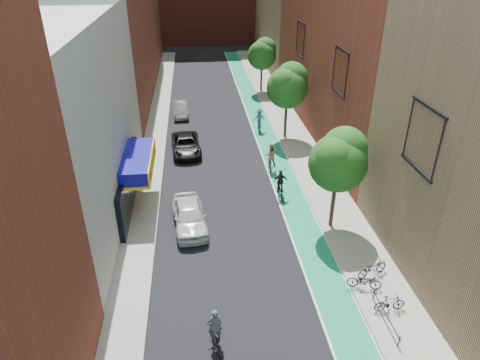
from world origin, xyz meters
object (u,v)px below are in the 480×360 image
object	(u,v)px
cyclist_lane_far	(259,121)
parked_car_silver	(180,109)
parked_car_black	(186,145)
cyclist_lane_mid	(280,188)
cyclist_lead	(215,335)
parked_car_white	(189,216)
cyclist_lane_near	(270,158)

from	to	relation	value
cyclist_lane_far	parked_car_silver	bearing A→B (deg)	-33.16
parked_car_black	cyclist_lane_mid	world-z (taller)	cyclist_lane_mid
cyclist_lane_far	cyclist_lead	bearing A→B (deg)	77.72
parked_car_white	cyclist_lane_far	distance (m)	16.39
parked_car_black	parked_car_silver	world-z (taller)	same
cyclist_lane_mid	parked_car_black	bearing A→B (deg)	-52.88
parked_car_silver	cyclist_lane_mid	world-z (taller)	cyclist_lane_mid
cyclist_lane_near	cyclist_lane_far	distance (m)	8.15
parked_car_white	cyclist_lane_mid	size ratio (longest dim) A/B	2.29
parked_car_white	parked_car_silver	xyz separation A→B (m)	(-0.78, 19.92, -0.11)
parked_car_silver	cyclist_lane_far	world-z (taller)	cyclist_lane_far
parked_car_white	cyclist_lane_mid	distance (m)	6.83
parked_car_black	parked_car_silver	distance (m)	9.02
cyclist_lane_far	parked_car_white	bearing A→B (deg)	66.98
parked_car_black	cyclist_lead	size ratio (longest dim) A/B	2.42
parked_car_white	parked_car_silver	bearing A→B (deg)	86.31
cyclist_lead	cyclist_lane_far	xyz separation A→B (m)	(5.52, 24.19, 0.28)
parked_car_black	cyclist_lane_near	distance (m)	7.59
parked_car_black	cyclist_lane_mid	size ratio (longest dim) A/B	2.42
cyclist_lead	cyclist_lane_mid	xyz separation A→B (m)	(5.16, 12.04, 0.07)
cyclist_lead	cyclist_lane_near	bearing A→B (deg)	-120.04
parked_car_white	parked_car_black	xyz separation A→B (m)	(-0.21, 10.92, -0.11)
parked_car_silver	cyclist_lane_mid	size ratio (longest dim) A/B	2.04
parked_car_black	cyclist_lane_near	world-z (taller)	cyclist_lane_near
parked_car_white	cyclist_lead	bearing A→B (deg)	-89.46
parked_car_silver	cyclist_lead	world-z (taller)	cyclist_lead
cyclist_lane_near	parked_car_black	bearing A→B (deg)	-29.87
parked_car_black	cyclist_lane_far	distance (m)	7.93
cyclist_lane_mid	cyclist_lane_far	world-z (taller)	cyclist_lane_far
parked_car_white	parked_car_black	world-z (taller)	parked_car_white
parked_car_silver	cyclist_lane_near	xyz separation A→B (m)	(6.98, -13.05, 0.34)
parked_car_silver	cyclist_lead	distance (m)	29.15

